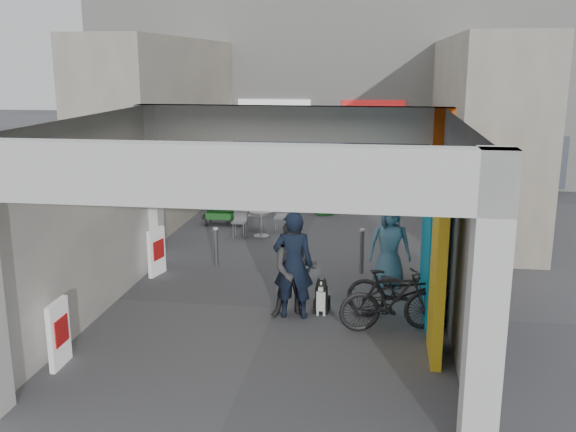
% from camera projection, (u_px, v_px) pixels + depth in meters
% --- Properties ---
extents(ground, '(90.00, 90.00, 0.00)m').
position_uv_depth(ground, '(275.00, 308.00, 11.64)').
color(ground, '#515156').
rests_on(ground, ground).
extents(arcade_canopy, '(6.40, 6.45, 6.40)m').
position_uv_depth(arcade_canopy, '(299.00, 194.00, 10.23)').
color(arcade_canopy, silver).
rests_on(arcade_canopy, ground).
extents(far_building, '(18.00, 4.08, 8.00)m').
position_uv_depth(far_building, '(335.00, 71.00, 24.16)').
color(far_building, silver).
rests_on(far_building, ground).
extents(plaza_bldg_left, '(2.00, 9.00, 5.00)m').
position_uv_depth(plaza_bldg_left, '(166.00, 126.00, 18.90)').
color(plaza_bldg_left, '#BAAE9A').
rests_on(plaza_bldg_left, ground).
extents(plaza_bldg_right, '(2.00, 9.00, 5.00)m').
position_uv_depth(plaza_bldg_right, '(480.00, 131.00, 17.64)').
color(plaza_bldg_right, '#BAAE9A').
rests_on(plaza_bldg_right, ground).
extents(bollard_left, '(0.09, 0.09, 0.83)m').
position_uv_depth(bollard_left, '(216.00, 247.00, 13.99)').
color(bollard_left, gray).
rests_on(bollard_left, ground).
extents(bollard_center, '(0.09, 0.09, 0.88)m').
position_uv_depth(bollard_center, '(286.00, 249.00, 13.76)').
color(bollard_center, gray).
rests_on(bollard_center, ground).
extents(bollard_right, '(0.09, 0.09, 0.94)m').
position_uv_depth(bollard_right, '(362.00, 251.00, 13.48)').
color(bollard_right, gray).
rests_on(bollard_right, ground).
extents(advert_board_near, '(0.11, 0.55, 1.00)m').
position_uv_depth(advert_board_near, '(59.00, 334.00, 9.33)').
color(advert_board_near, white).
rests_on(advert_board_near, ground).
extents(advert_board_far, '(0.20, 0.55, 1.00)m').
position_uv_depth(advert_board_far, '(157.00, 252.00, 13.35)').
color(advert_board_far, white).
rests_on(advert_board_far, ground).
extents(cafe_set, '(1.32, 1.07, 0.80)m').
position_uv_depth(cafe_set, '(259.00, 223.00, 16.62)').
color(cafe_set, '#B0B0B5').
rests_on(cafe_set, ground).
extents(produce_stand, '(1.12, 0.61, 0.74)m').
position_uv_depth(produce_stand, '(225.00, 214.00, 17.56)').
color(produce_stand, black).
rests_on(produce_stand, ground).
extents(crate_stack, '(0.55, 0.50, 0.56)m').
position_uv_depth(crate_stack, '(324.00, 205.00, 18.67)').
color(crate_stack, '#1A5919').
rests_on(crate_stack, ground).
extents(border_collie, '(0.25, 0.49, 0.68)m').
position_uv_depth(border_collie, '(322.00, 299.00, 11.35)').
color(border_collie, black).
rests_on(border_collie, ground).
extents(man_with_dog, '(0.72, 0.50, 1.90)m').
position_uv_depth(man_with_dog, '(293.00, 265.00, 11.03)').
color(man_with_dog, black).
rests_on(man_with_dog, ground).
extents(man_back_turned, '(0.96, 0.83, 1.71)m').
position_uv_depth(man_back_turned, '(295.00, 270.00, 11.08)').
color(man_back_turned, '#363638').
rests_on(man_back_turned, ground).
extents(man_elderly, '(0.90, 0.65, 1.69)m').
position_uv_depth(man_elderly, '(390.00, 245.00, 12.63)').
color(man_elderly, '#5689A8').
rests_on(man_elderly, ground).
extents(man_crates, '(1.04, 0.49, 1.73)m').
position_uv_depth(man_crates, '(321.00, 182.00, 19.09)').
color(man_crates, black).
rests_on(man_crates, ground).
extents(bicycle_front, '(2.14, 1.14, 1.07)m').
position_uv_depth(bicycle_front, '(405.00, 292.00, 10.92)').
color(bicycle_front, black).
rests_on(bicycle_front, ground).
extents(bicycle_rear, '(1.84, 0.90, 1.06)m').
position_uv_depth(bicycle_rear, '(392.00, 300.00, 10.56)').
color(bicycle_rear, black).
rests_on(bicycle_rear, ground).
extents(white_van, '(4.01, 1.93, 1.32)m').
position_uv_depth(white_van, '(372.00, 170.00, 22.33)').
color(white_van, white).
rests_on(white_van, ground).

